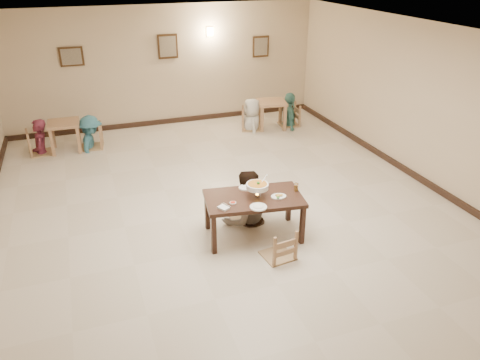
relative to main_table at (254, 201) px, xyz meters
name	(u,v)px	position (x,y,z in m)	size (l,w,h in m)	color
floor	(227,209)	(-0.14, 0.95, -0.62)	(10.00, 10.00, 0.00)	beige
ceiling	(224,34)	(-0.14, 0.95, 2.38)	(10.00, 10.00, 0.00)	white
wall_back	(165,67)	(-0.14, 5.95, 0.88)	(10.00, 10.00, 0.00)	beige
wall_front	(439,350)	(-0.14, -4.05, 0.88)	(10.00, 10.00, 0.00)	beige
wall_right	(427,105)	(3.86, 0.95, 0.88)	(10.00, 10.00, 0.00)	beige
baseboard_back	(169,121)	(-0.14, 5.92, -0.56)	(8.00, 0.06, 0.12)	black
baseboard_right	(413,174)	(3.83, 0.95, -0.56)	(0.06, 10.00, 0.12)	black
picture_a	(71,57)	(-2.34, 5.90, 1.28)	(0.55, 0.04, 0.45)	#362111
picture_b	(168,46)	(-0.04, 5.90, 1.38)	(0.50, 0.04, 0.60)	#362111
picture_c	(261,47)	(2.46, 5.90, 1.23)	(0.45, 0.04, 0.55)	#362111
wall_sconce	(210,32)	(1.06, 5.91, 1.68)	(0.16, 0.05, 0.22)	#FFD88C
main_table	(254,201)	(0.00, 0.00, 0.00)	(1.60, 1.04, 0.70)	#361E15
chair_far	(242,192)	(0.04, 0.64, -0.15)	(0.44, 0.44, 0.94)	tan
chair_near	(279,230)	(0.14, -0.66, -0.16)	(0.44, 0.44, 0.93)	tan
main_diner	(246,172)	(0.06, 0.51, 0.27)	(0.87, 0.68, 1.79)	gray
curry_warmer	(257,186)	(0.05, -0.01, 0.26)	(0.38, 0.34, 0.31)	silver
rice_plate_far	(248,187)	(0.02, 0.32, 0.10)	(0.30, 0.30, 0.07)	white
rice_plate_near	(258,207)	(-0.06, -0.34, 0.09)	(0.26, 0.26, 0.06)	white
fried_plate	(278,196)	(0.35, -0.14, 0.10)	(0.24, 0.24, 0.05)	white
chili_dish	(233,203)	(-0.37, -0.09, 0.09)	(0.10, 0.10, 0.02)	white
napkin_cutlery	(224,208)	(-0.55, -0.19, 0.09)	(0.21, 0.25, 0.03)	white
drink_glass	(296,187)	(0.70, -0.04, 0.14)	(0.07, 0.07, 0.13)	white
bg_table_left	(64,128)	(-2.73, 4.81, -0.07)	(0.70, 0.70, 0.68)	tan
bg_table_right	(272,106)	(2.30, 4.69, -0.05)	(0.85, 0.85, 0.71)	tan
bg_chair_ll	(38,131)	(-3.28, 4.81, -0.09)	(0.50, 0.50, 1.06)	tan
bg_chair_lr	(89,126)	(-2.18, 4.81, -0.09)	(0.50, 0.50, 1.07)	tan
bg_chair_rl	(252,109)	(1.78, 4.75, -0.09)	(0.50, 0.50, 1.07)	tan
bg_chair_rr	(289,106)	(2.81, 4.71, -0.10)	(0.50, 0.50, 1.05)	tan
bg_diner_a	(36,120)	(-3.28, 4.81, 0.18)	(0.58, 0.38, 1.60)	maroon
bg_diner_b	(88,116)	(-2.18, 4.81, 0.14)	(0.98, 0.57, 1.52)	teal
bg_diner_c	(252,99)	(1.78, 4.75, 0.18)	(0.78, 0.51, 1.60)	silver
bg_diner_d	(290,93)	(2.81, 4.71, 0.25)	(1.02, 0.42, 1.73)	#48877A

